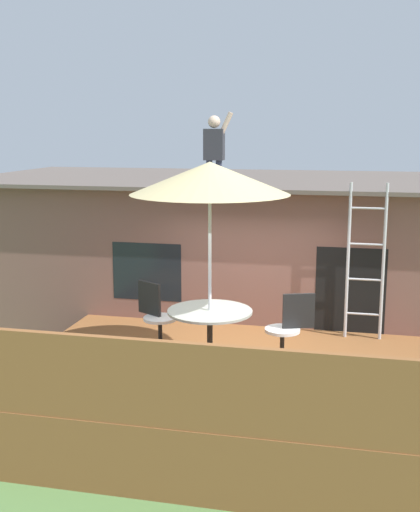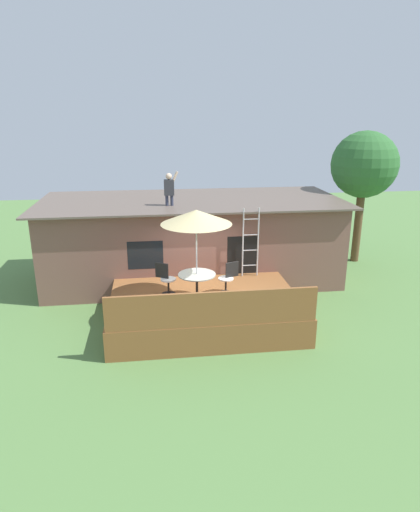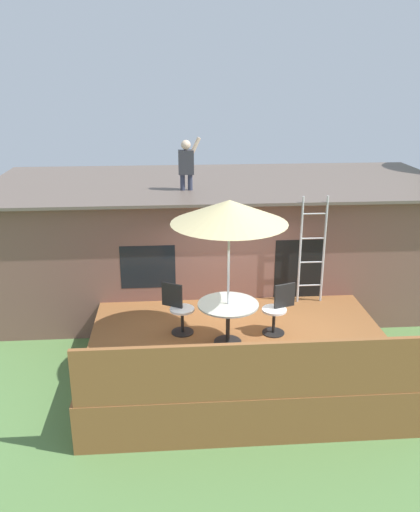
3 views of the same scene
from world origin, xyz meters
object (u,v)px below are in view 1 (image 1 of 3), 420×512
at_px(patio_chair_left, 156,318).
at_px(patio_chair_right, 288,330).
at_px(patio_table, 210,323).
at_px(person_figure, 215,143).
at_px(step_ladder, 366,262).
at_px(patio_umbrella, 210,178).

distance_m(patio_chair_left, patio_chair_right, 1.77).
bearing_deg(patio_table, person_figure, 101.18).
bearing_deg(person_figure, patio_chair_right, -59.96).
relative_size(patio_table, patio_chair_left, 1.13).
bearing_deg(patio_chair_left, step_ladder, 52.86).
bearing_deg(patio_umbrella, person_figure, 101.18).
bearing_deg(patio_table, patio_chair_right, 18.97).
height_order(patio_umbrella, patio_chair_right, patio_umbrella).
xyz_separation_m(patio_umbrella, patio_chair_left, (-0.84, 0.47, -1.89)).
relative_size(person_figure, patio_chair_right, 1.21).
height_order(patio_table, patio_chair_right, patio_chair_right).
relative_size(person_figure, patio_chair_left, 1.21).
bearing_deg(step_ladder, patio_table, -138.63).
xyz_separation_m(patio_table, patio_chair_right, (0.93, 0.32, -0.13)).
height_order(patio_umbrella, step_ladder, patio_umbrella).
distance_m(patio_umbrella, step_ladder, 2.76).
distance_m(patio_table, patio_chair_right, 0.99).
bearing_deg(patio_chair_left, person_figure, 113.57).
distance_m(person_figure, patio_chair_right, 3.74).
bearing_deg(patio_umbrella, patio_table, -135.00).
bearing_deg(patio_umbrella, patio_chair_right, 18.97).
bearing_deg(patio_chair_right, person_figure, -78.93).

